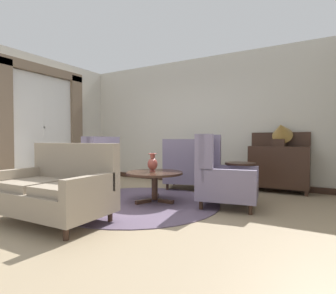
% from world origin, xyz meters
% --- Properties ---
extents(ground, '(8.62, 8.62, 0.00)m').
position_xyz_m(ground, '(0.00, 0.00, 0.00)').
color(ground, '#9E896B').
extents(wall_back, '(6.32, 0.08, 2.94)m').
position_xyz_m(wall_back, '(0.00, 2.69, 1.47)').
color(wall_back, beige).
rests_on(wall_back, ground).
extents(wall_left, '(0.08, 3.77, 2.94)m').
position_xyz_m(wall_left, '(-3.08, 0.81, 1.47)').
color(wall_left, beige).
rests_on(wall_left, ground).
extents(baseboard_back, '(6.16, 0.03, 0.12)m').
position_xyz_m(baseboard_back, '(0.00, 2.64, 0.06)').
color(baseboard_back, '#382319').
rests_on(baseboard_back, ground).
extents(area_rug, '(2.65, 2.65, 0.01)m').
position_xyz_m(area_rug, '(0.00, 0.30, 0.01)').
color(area_rug, '#5B4C60').
rests_on(area_rug, ground).
extents(window_with_curtains, '(0.12, 2.15, 2.67)m').
position_xyz_m(window_with_curtains, '(-2.98, 0.76, 1.48)').
color(window_with_curtains, silver).
extents(coffee_table, '(0.93, 0.93, 0.50)m').
position_xyz_m(coffee_table, '(0.21, 0.50, 0.42)').
color(coffee_table, '#382319').
rests_on(coffee_table, ground).
extents(porcelain_vase, '(0.17, 0.17, 0.31)m').
position_xyz_m(porcelain_vase, '(0.16, 0.51, 0.64)').
color(porcelain_vase, brown).
rests_on(porcelain_vase, coffee_table).
extents(settee, '(1.49, 0.88, 0.98)m').
position_xyz_m(settee, '(-0.32, -0.98, 0.40)').
color(settee, gray).
rests_on(settee, ground).
extents(armchair_beside_settee, '(0.98, 0.95, 1.08)m').
position_xyz_m(armchair_beside_settee, '(-1.17, 0.47, 0.45)').
color(armchair_beside_settee, slate).
rests_on(armchair_beside_settee, ground).
extents(armchair_near_window, '(0.94, 0.97, 1.04)m').
position_xyz_m(armchair_near_window, '(0.10, 1.78, 0.44)').
color(armchair_near_window, slate).
rests_on(armchair_near_window, ground).
extents(armchair_far_left, '(0.96, 0.87, 1.11)m').
position_xyz_m(armchair_far_left, '(1.27, 0.74, 0.46)').
color(armchair_far_left, slate).
rests_on(armchair_far_left, ground).
extents(side_table, '(0.50, 0.50, 0.65)m').
position_xyz_m(side_table, '(1.43, 1.20, 0.39)').
color(side_table, '#382319').
rests_on(side_table, ground).
extents(sideboard, '(1.10, 0.38, 1.18)m').
position_xyz_m(sideboard, '(1.86, 2.40, 0.52)').
color(sideboard, '#382319').
rests_on(sideboard, ground).
extents(gramophone, '(0.38, 0.50, 0.56)m').
position_xyz_m(gramophone, '(1.91, 2.30, 1.18)').
color(gramophone, '#382319').
rests_on(gramophone, sideboard).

